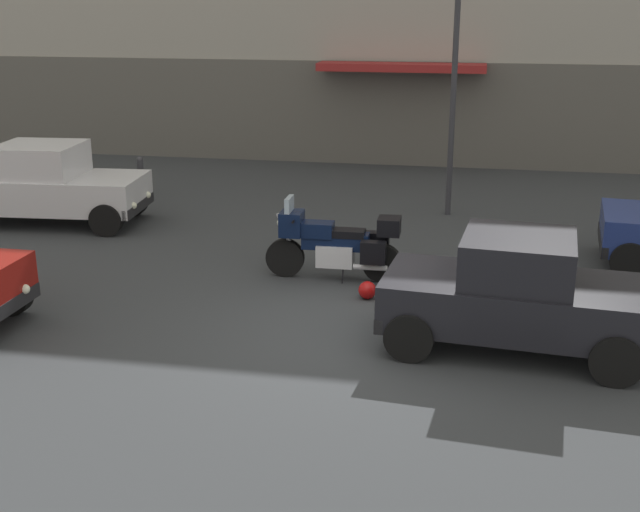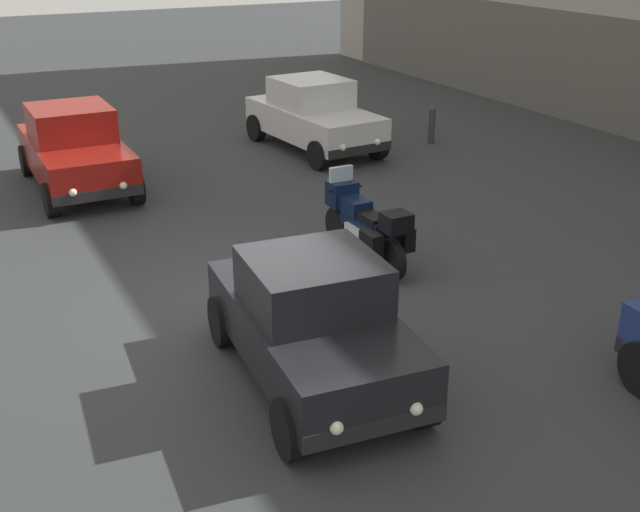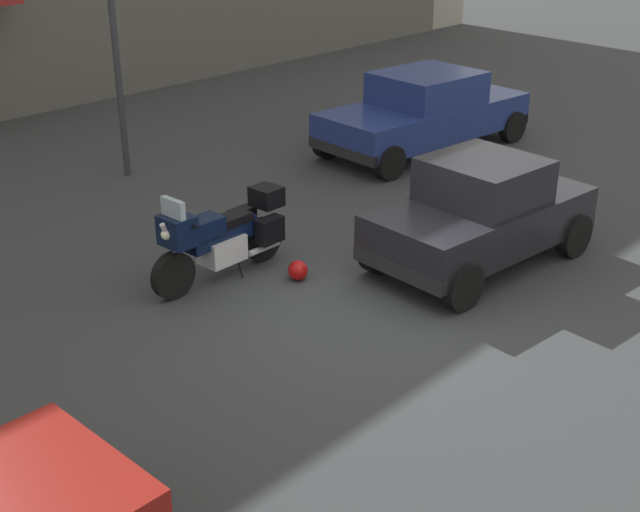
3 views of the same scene
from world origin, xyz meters
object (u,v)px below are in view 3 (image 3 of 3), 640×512
(car_compact_side, at_px, (481,213))
(streetlamp_curbside, at_px, (117,12))
(helmet, at_px, (298,270))
(motorcycle, at_px, (222,235))
(car_sedan_far, at_px, (425,111))

(car_compact_side, height_order, streetlamp_curbside, streetlamp_curbside)
(helmet, height_order, car_compact_side, car_compact_side)
(motorcycle, distance_m, helmet, 1.14)
(motorcycle, height_order, car_sedan_far, car_sedan_far)
(helmet, relative_size, car_compact_side, 0.08)
(motorcycle, distance_m, car_sedan_far, 6.82)
(helmet, xyz_separation_m, car_compact_side, (2.14, -1.50, 0.63))
(motorcycle, relative_size, streetlamp_curbside, 0.47)
(streetlamp_curbside, bearing_deg, motorcycle, -110.39)
(car_sedan_far, relative_size, streetlamp_curbside, 0.97)
(helmet, bearing_deg, car_compact_side, -35.08)
(helmet, distance_m, car_sedan_far, 6.48)
(car_sedan_far, height_order, streetlamp_curbside, streetlamp_curbside)
(motorcycle, relative_size, helmet, 8.08)
(motorcycle, relative_size, car_sedan_far, 0.48)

